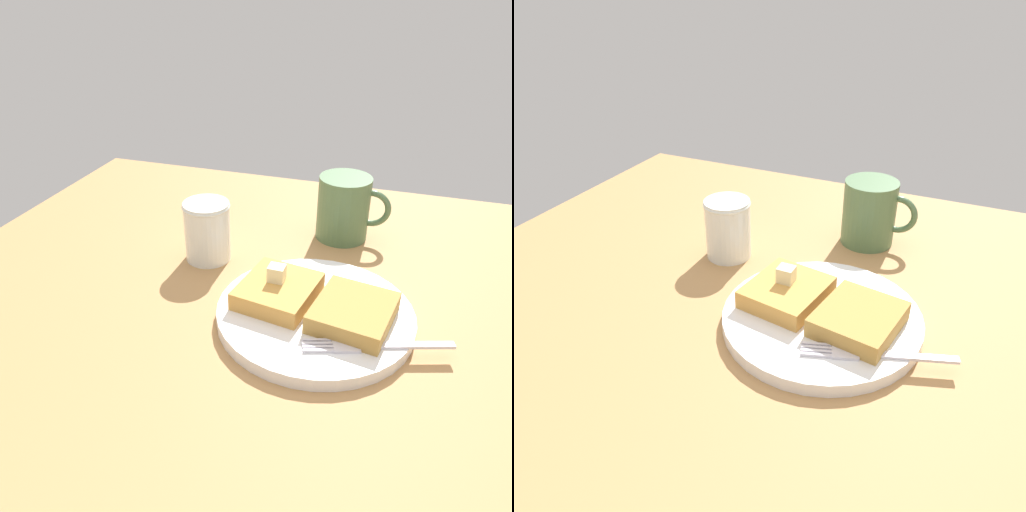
{
  "view_description": "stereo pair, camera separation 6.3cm",
  "coord_description": "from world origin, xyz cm",
  "views": [
    {
      "loc": [
        7.76,
        -36.33,
        39.11
      ],
      "look_at": [
        -8.73,
        15.0,
        7.25
      ],
      "focal_mm": 35.0,
      "sensor_mm": 36.0,
      "label": 1
    },
    {
      "loc": [
        13.59,
        -34.08,
        39.11
      ],
      "look_at": [
        -8.73,
        15.0,
        7.25
      ],
      "focal_mm": 35.0,
      "sensor_mm": 36.0,
      "label": 2
    }
  ],
  "objects": [
    {
      "name": "toast_slice_middle",
      "position": [
        4.46,
        9.44,
        5.44
      ],
      "size": [
        9.75,
        10.62,
        2.23
      ],
      "primitive_type": "cube",
      "rotation": [
        0.0,
        0.0,
        -0.16
      ],
      "color": "#B0853E",
      "rests_on": "plate"
    },
    {
      "name": "toast_slice_left",
      "position": [
        -4.68,
        10.96,
        5.44
      ],
      "size": [
        9.75,
        10.62,
        2.23
      ],
      "primitive_type": "cube",
      "rotation": [
        0.0,
        0.0,
        -0.16
      ],
      "color": "gold",
      "rests_on": "plate"
    },
    {
      "name": "butter_pat_primary",
      "position": [
        -5.05,
        11.5,
        7.53
      ],
      "size": [
        1.98,
        1.79,
        1.94
      ],
      "primitive_type": "cube",
      "rotation": [
        0.0,
        0.0,
        3.12
      ],
      "color": "beige",
      "rests_on": "toast_slice_left"
    },
    {
      "name": "fork",
      "position": [
        6.7,
        5.49,
        4.5
      ],
      "size": [
        15.65,
        6.33,
        0.36
      ],
      "color": "silver",
      "rests_on": "plate"
    },
    {
      "name": "table_surface",
      "position": [
        0.0,
        0.0,
        1.37
      ],
      "size": [
        104.93,
        104.93,
        2.75
      ],
      "primitive_type": "cube",
      "color": "#AB7C4A",
      "rests_on": "ground"
    },
    {
      "name": "plate",
      "position": [
        -0.11,
        10.2,
        3.67
      ],
      "size": [
        22.93,
        22.93,
        1.58
      ],
      "color": "white",
      "rests_on": "table_surface"
    },
    {
      "name": "coffee_mug",
      "position": [
        -0.32,
        31.93,
        7.58
      ],
      "size": [
        10.78,
        7.7,
        9.62
      ],
      "color": "#4D6F48",
      "rests_on": "table_surface"
    },
    {
      "name": "syrup_jar",
      "position": [
        -17.35,
        19.8,
        6.67
      ],
      "size": [
        6.57,
        6.57,
        8.51
      ],
      "color": "#431C0A",
      "rests_on": "table_surface"
    }
  ]
}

